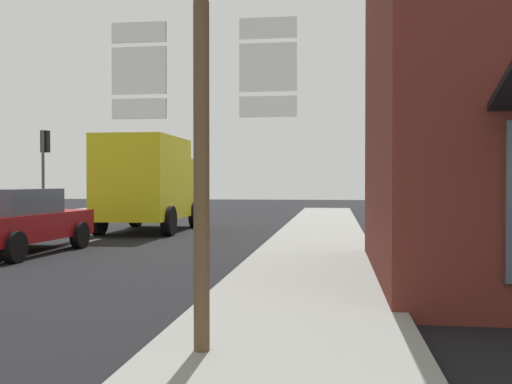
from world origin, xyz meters
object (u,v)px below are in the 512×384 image
object	(u,v)px
delivery_truck	(149,181)
traffic_light_far_left	(45,154)
sedan_far	(13,220)
route_sign_post	(202,149)

from	to	relation	value
delivery_truck	traffic_light_far_left	bearing A→B (deg)	143.31
sedan_far	delivery_truck	size ratio (longest dim) A/B	0.86
route_sign_post	traffic_light_far_left	distance (m)	20.99
delivery_truck	route_sign_post	size ratio (longest dim) A/B	1.56
sedan_far	route_sign_post	distance (m)	9.53
sedan_far	delivery_truck	world-z (taller)	delivery_truck
traffic_light_far_left	sedan_far	bearing A→B (deg)	-66.15
traffic_light_far_left	route_sign_post	bearing A→B (deg)	-59.28
sedan_far	traffic_light_far_left	world-z (taller)	traffic_light_far_left
delivery_truck	sedan_far	bearing A→B (deg)	-99.77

